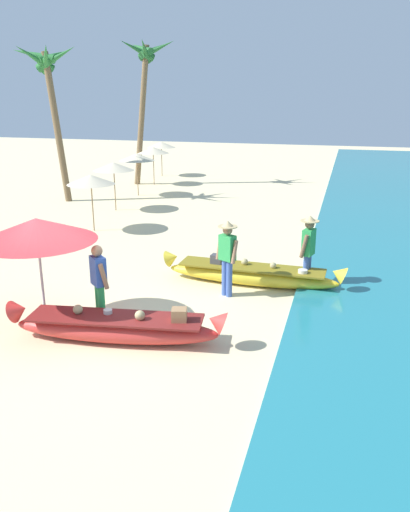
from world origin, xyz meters
TOP-DOWN VIEW (x-y plane):
  - ground_plane at (0.00, 0.00)m, footprint 80.00×80.00m
  - boat_red_foreground at (0.82, -0.45)m, footprint 4.23×1.28m
  - boat_yellow_midground at (2.69, 3.19)m, footprint 4.52×0.81m
  - person_vendor_hatted at (2.29, 2.32)m, footprint 0.58×0.45m
  - person_tourist_customer at (0.24, 0.06)m, footprint 0.54×0.51m
  - person_vendor_assistant at (4.00, 3.41)m, footprint 0.44×0.59m
  - patio_umbrella_large at (-0.90, -0.16)m, footprint 2.30×2.30m
  - parasol_row_0 at (-3.46, 6.84)m, footprint 1.60×1.60m
  - parasol_row_1 at (-4.13, 9.99)m, footprint 1.60×1.60m
  - parasol_row_2 at (-4.48, 13.13)m, footprint 1.60×1.60m
  - parasol_row_3 at (-4.86, 16.13)m, footprint 1.60×1.60m
  - parasol_row_4 at (-5.49, 18.99)m, footprint 1.60×1.60m
  - palm_tree_tall_inland at (-5.11, 16.03)m, footprint 2.66×2.55m
  - palm_tree_leaning_seaward at (-7.39, 11.11)m, footprint 2.90×2.37m

SIDE VIEW (x-z plane):
  - ground_plane at x=0.00m, z-range 0.00..0.00m
  - boat_yellow_midground at x=2.69m, z-range -0.11..0.63m
  - boat_red_foreground at x=0.82m, z-range -0.11..0.67m
  - person_tourist_customer at x=0.24m, z-range 0.11..1.80m
  - person_vendor_assistant at x=4.00m, z-range 0.13..1.90m
  - person_vendor_hatted at x=2.29m, z-range 0.14..1.92m
  - parasol_row_0 at x=-3.46m, z-range 0.79..2.70m
  - parasol_row_1 at x=-4.13m, z-range 0.79..2.70m
  - parasol_row_2 at x=-4.48m, z-range 0.79..2.70m
  - parasol_row_3 at x=-4.86m, z-range 0.79..2.70m
  - parasol_row_4 at x=-5.49m, z-range 0.79..2.70m
  - patio_umbrella_large at x=-0.90m, z-range 0.87..3.07m
  - palm_tree_leaning_seaward at x=-7.39m, z-range 1.92..8.36m
  - palm_tree_tall_inland at x=-5.11m, z-range 1.98..9.02m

